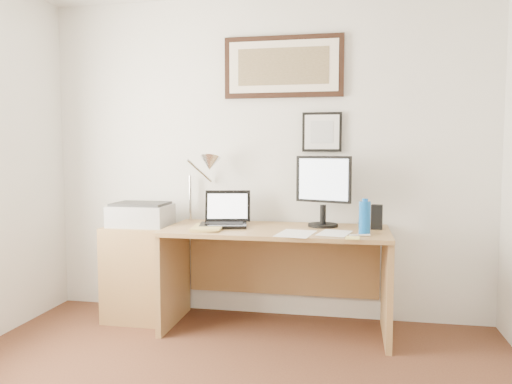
% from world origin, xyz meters
% --- Properties ---
extents(wall_back, '(3.50, 0.02, 2.50)m').
position_xyz_m(wall_back, '(0.00, 2.00, 1.25)').
color(wall_back, silver).
rests_on(wall_back, ground).
extents(side_cabinet, '(0.50, 0.40, 0.73)m').
position_xyz_m(side_cabinet, '(-0.92, 1.68, 0.36)').
color(side_cabinet, olive).
rests_on(side_cabinet, floor).
extents(water_bottle, '(0.08, 0.08, 0.22)m').
position_xyz_m(water_bottle, '(0.77, 1.50, 0.86)').
color(water_bottle, '#0D56B4').
rests_on(water_bottle, desk).
extents(bottle_cap, '(0.04, 0.04, 0.02)m').
position_xyz_m(bottle_cap, '(0.77, 1.50, 0.98)').
color(bottle_cap, '#0D56B4').
rests_on(bottle_cap, water_bottle).
extents(speaker, '(0.09, 0.08, 0.17)m').
position_xyz_m(speaker, '(0.86, 1.73, 0.84)').
color(speaker, black).
rests_on(speaker, desk).
extents(paper_sheet_a, '(0.27, 0.35, 0.00)m').
position_xyz_m(paper_sheet_a, '(0.31, 1.43, 0.75)').
color(paper_sheet_a, white).
rests_on(paper_sheet_a, desk).
extents(paper_sheet_b, '(0.25, 0.31, 0.00)m').
position_xyz_m(paper_sheet_b, '(0.57, 1.49, 0.75)').
color(paper_sheet_b, white).
rests_on(paper_sheet_b, desk).
extents(sticky_pad, '(0.09, 0.09, 0.01)m').
position_xyz_m(sticky_pad, '(0.69, 1.30, 0.76)').
color(sticky_pad, '#FFF178').
rests_on(sticky_pad, desk).
extents(marker_pen, '(0.14, 0.06, 0.02)m').
position_xyz_m(marker_pen, '(0.74, 1.40, 0.76)').
color(marker_pen, white).
rests_on(marker_pen, desk).
extents(book, '(0.25, 0.31, 0.02)m').
position_xyz_m(book, '(-0.43, 1.49, 0.76)').
color(book, tan).
rests_on(book, desk).
extents(desk, '(1.60, 0.70, 0.75)m').
position_xyz_m(desk, '(0.15, 1.72, 0.51)').
color(desk, olive).
rests_on(desk, floor).
extents(laptop, '(0.38, 0.36, 0.26)m').
position_xyz_m(laptop, '(-0.24, 1.68, 0.81)').
color(laptop, black).
rests_on(laptop, desk).
extents(lcd_monitor, '(0.41, 0.22, 0.52)m').
position_xyz_m(lcd_monitor, '(0.47, 1.78, 1.04)').
color(lcd_monitor, black).
rests_on(lcd_monitor, desk).
extents(printer, '(0.44, 0.34, 0.18)m').
position_xyz_m(printer, '(-0.92, 1.70, 0.82)').
color(printer, '#A6A6A8').
rests_on(printer, side_cabinet).
extents(desk_lamp, '(0.29, 0.27, 0.53)m').
position_xyz_m(desk_lamp, '(-0.41, 1.81, 1.19)').
color(desk_lamp, silver).
rests_on(desk_lamp, desk).
extents(picture_large, '(0.92, 0.04, 0.47)m').
position_xyz_m(picture_large, '(0.15, 1.97, 1.95)').
color(picture_large, black).
rests_on(picture_large, wall_back).
extents(picture_small, '(0.30, 0.03, 0.30)m').
position_xyz_m(picture_small, '(0.45, 1.97, 1.45)').
color(picture_small, black).
rests_on(picture_small, wall_back).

